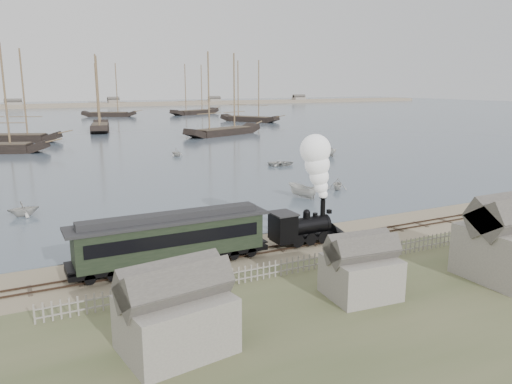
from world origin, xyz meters
name	(u,v)px	position (x,y,z in m)	size (l,w,h in m)	color
ground	(245,245)	(0.00, 0.00, 0.00)	(600.00, 600.00, 0.00)	tan
harbor_water	(49,117)	(0.00, 170.00, 0.03)	(600.00, 336.00, 0.06)	#455463
rail_track	(257,252)	(0.00, -2.00, 0.04)	(120.00, 1.80, 0.16)	#3D2C21
picket_fence_west	(200,292)	(-6.50, -7.00, 0.00)	(19.00, 0.10, 1.20)	gray
picket_fence_east	(430,249)	(12.50, -7.50, 0.00)	(15.00, 0.10, 1.20)	gray
shed_left	(177,350)	(-10.00, -13.00, 0.00)	(5.00, 4.00, 4.10)	gray
shed_mid	(360,296)	(2.00, -12.00, 0.00)	(4.00, 3.50, 3.60)	gray
shed_right	(508,276)	(13.00, -14.00, 0.00)	(6.00, 5.00, 5.10)	gray
far_spit	(35,108)	(0.00, 250.00, 0.00)	(500.00, 20.00, 1.80)	tan
locomotive	(316,196)	(5.37, -2.00, 3.93)	(6.81, 2.54, 8.49)	black
passenger_coach	(171,238)	(-6.73, -2.00, 2.17)	(14.17, 2.73, 3.44)	black
beached_dinghy	(122,254)	(-9.51, 1.23, 0.41)	(3.97, 2.83, 0.82)	beige
rowboat_1	(23,208)	(-15.45, 17.72, 0.82)	(2.87, 2.48, 1.51)	beige
rowboat_2	(302,191)	(13.01, 12.10, 0.84)	(4.02, 1.51, 1.55)	beige
rowboat_3	(281,163)	(21.94, 32.48, 0.49)	(4.11, 2.93, 0.85)	beige
rowboat_4	(338,184)	(19.12, 13.82, 0.77)	(2.70, 2.33, 1.42)	beige
rowboat_5	(330,151)	(34.99, 37.99, 0.84)	(4.02, 1.51, 1.55)	beige
rowboat_7	(177,153)	(10.50, 49.55, 0.74)	(2.60, 2.24, 1.37)	beige
schooner_2	(7,96)	(-14.92, 86.76, 10.06)	(20.84, 4.81, 20.00)	black
schooner_3	(98,93)	(7.18, 104.99, 10.06)	(21.67, 5.00, 20.00)	black
schooner_4	(223,94)	(32.37, 79.32, 10.06)	(22.73, 5.25, 20.00)	black
schooner_5	(249,91)	(57.15, 115.13, 10.06)	(20.76, 4.79, 20.00)	black
schooner_8	(107,90)	(20.44, 161.56, 10.06)	(20.06, 4.63, 20.00)	black
schooner_9	(194,89)	(54.55, 160.05, 10.06)	(23.67, 5.46, 20.00)	black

